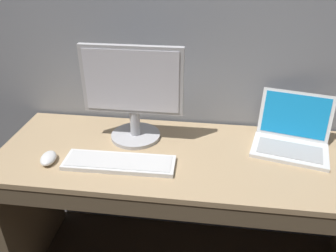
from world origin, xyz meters
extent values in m
cube|color=gray|center=(0.00, 0.34, 1.33)|extent=(4.77, 0.04, 2.67)
cube|color=tan|center=(0.00, 0.00, 0.74)|extent=(1.79, 0.61, 0.03)
cube|color=brown|center=(-0.86, 0.00, 0.36)|extent=(0.06, 0.56, 0.72)
cube|color=brown|center=(0.00, -0.29, 0.68)|extent=(1.72, 0.02, 0.08)
cube|color=white|center=(0.43, 0.08, 0.76)|extent=(0.37, 0.28, 0.02)
cube|color=#ACACAC|center=(0.43, 0.07, 0.77)|extent=(0.30, 0.20, 0.00)
cube|color=white|center=(0.46, 0.21, 0.87)|extent=(0.33, 0.15, 0.21)
cube|color=#198CD8|center=(0.46, 0.21, 0.87)|extent=(0.30, 0.13, 0.19)
cylinder|color=#B7B7BC|center=(-0.29, 0.12, 0.76)|extent=(0.24, 0.24, 0.02)
cylinder|color=#B7B7BC|center=(-0.29, 0.12, 0.83)|extent=(0.05, 0.05, 0.13)
cube|color=#B7B7BC|center=(-0.29, 0.10, 1.05)|extent=(0.46, 0.03, 0.31)
cube|color=silver|center=(-0.29, 0.09, 1.05)|extent=(0.42, 0.00, 0.28)
cube|color=white|center=(-0.31, -0.12, 0.76)|extent=(0.48, 0.15, 0.02)
cube|color=silver|center=(-0.31, -0.12, 0.77)|extent=(0.45, 0.12, 0.00)
ellipsoid|color=white|center=(-0.62, -0.14, 0.77)|extent=(0.08, 0.12, 0.04)
camera|label=1|loc=(0.05, -1.25, 1.60)|focal=35.72mm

